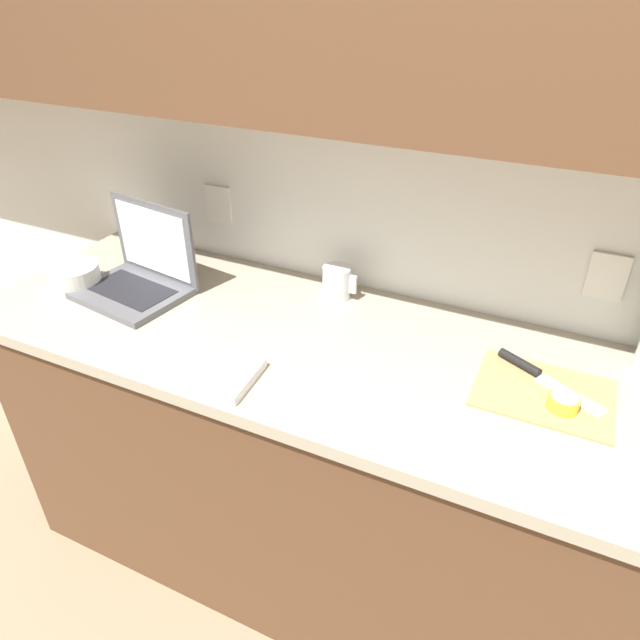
# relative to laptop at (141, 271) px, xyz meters

# --- Properties ---
(ground_plane) EXTENTS (12.00, 12.00, 0.00)m
(ground_plane) POSITION_rel_laptop_xyz_m (0.92, -0.03, -0.96)
(ground_plane) COLOR #847056
(ground_plane) RESTS_ON ground
(wall_back) EXTENTS (5.20, 0.38, 2.60)m
(wall_back) POSITION_rel_laptop_xyz_m (0.92, 0.23, 0.60)
(wall_back) COLOR white
(wall_back) RESTS_ON ground_plane
(counter_unit) EXTENTS (2.59, 0.65, 0.90)m
(counter_unit) POSITION_rel_laptop_xyz_m (0.94, -0.03, -0.50)
(counter_unit) COLOR brown
(counter_unit) RESTS_ON ground_plane
(laptop) EXTENTS (0.34, 0.28, 0.25)m
(laptop) POSITION_rel_laptop_xyz_m (0.00, 0.00, 0.00)
(laptop) COLOR #515156
(laptop) RESTS_ON counter_unit
(cutting_board) EXTENTS (0.30, 0.23, 0.01)m
(cutting_board) POSITION_rel_laptop_xyz_m (1.15, 0.00, -0.06)
(cutting_board) COLOR tan
(cutting_board) RESTS_ON counter_unit
(knife) EXTENTS (0.26, 0.15, 0.02)m
(knife) POSITION_rel_laptop_xyz_m (1.11, 0.06, -0.04)
(knife) COLOR silver
(knife) RESTS_ON cutting_board
(lemon_half_cut) EXTENTS (0.07, 0.07, 0.04)m
(lemon_half_cut) POSITION_rel_laptop_xyz_m (1.19, -0.04, -0.03)
(lemon_half_cut) COLOR yellow
(lemon_half_cut) RESTS_ON cutting_board
(measuring_cup) EXTENTS (0.10, 0.08, 0.10)m
(measuring_cup) POSITION_rel_laptop_xyz_m (0.54, 0.21, -0.01)
(measuring_cup) COLOR silver
(measuring_cup) RESTS_ON counter_unit
(bowl_white) EXTENTS (0.15, 0.15, 0.07)m
(bowl_white) POSITION_rel_laptop_xyz_m (-0.19, -0.07, -0.03)
(bowl_white) COLOR beige
(bowl_white) RESTS_ON counter_unit
(dish_towel) EXTENTS (0.23, 0.17, 0.02)m
(dish_towel) POSITION_rel_laptop_xyz_m (0.42, -0.26, -0.05)
(dish_towel) COLOR white
(dish_towel) RESTS_ON counter_unit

